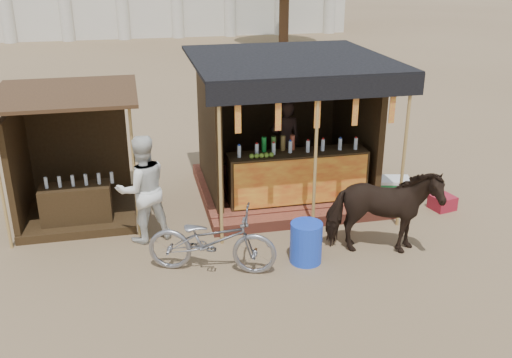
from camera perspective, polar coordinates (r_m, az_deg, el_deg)
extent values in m
plane|color=#846B4C|center=(8.52, 2.38, -10.84)|extent=(120.00, 120.00, 0.00)
cube|color=brown|center=(11.71, 2.76, -0.72)|extent=(3.40, 2.80, 0.22)
cube|color=brown|center=(10.36, 5.00, -3.99)|extent=(3.40, 0.35, 0.20)
cube|color=#322312|center=(10.64, 4.15, 0.27)|extent=(2.60, 0.55, 0.95)
cube|color=red|center=(10.39, 4.59, -0.29)|extent=(2.50, 0.02, 0.88)
cube|color=#322312|center=(12.42, 1.35, 7.26)|extent=(3.00, 0.12, 2.50)
cube|color=#322312|center=(10.96, -4.73, 5.20)|extent=(0.12, 2.50, 2.50)
cube|color=#322312|center=(11.73, 10.01, 6.05)|extent=(0.12, 2.50, 2.50)
cube|color=black|center=(10.78, 3.30, 11.94)|extent=(3.60, 3.60, 0.06)
cube|color=black|center=(9.15, 6.31, 8.91)|extent=(3.60, 0.06, 0.36)
cylinder|color=tan|center=(9.15, -3.60, 1.18)|extent=(0.06, 0.06, 2.75)
cylinder|color=tan|center=(9.51, 5.96, 1.92)|extent=(0.06, 0.06, 2.75)
cylinder|color=tan|center=(10.11, 14.61, 2.54)|extent=(0.06, 0.06, 2.75)
cube|color=red|center=(8.94, -1.82, 6.28)|extent=(0.10, 0.02, 0.55)
cube|color=red|center=(9.08, 2.24, 6.52)|extent=(0.10, 0.02, 0.55)
cube|color=red|center=(9.26, 6.16, 6.72)|extent=(0.10, 0.02, 0.55)
cube|color=red|center=(9.49, 9.91, 6.88)|extent=(0.10, 0.02, 0.55)
cube|color=red|center=(9.75, 13.48, 7.01)|extent=(0.10, 0.02, 0.55)
imported|color=black|center=(11.48, 2.94, 3.81)|extent=(0.65, 0.47, 1.66)
cube|color=#322312|center=(11.14, -17.14, -3.15)|extent=(2.00, 2.00, 0.15)
cube|color=#322312|center=(11.67, -17.39, 3.13)|extent=(1.90, 0.10, 2.10)
cube|color=#322312|center=(10.91, -22.65, 1.13)|extent=(0.10, 1.90, 2.10)
cube|color=#472D19|center=(10.32, -18.57, 8.14)|extent=(2.40, 2.40, 0.06)
cylinder|color=tan|center=(9.93, -24.22, -0.34)|extent=(0.05, 0.05, 2.35)
cylinder|color=tan|center=(9.69, -12.05, 0.66)|extent=(0.05, 0.05, 2.35)
cube|color=#322312|center=(10.55, -17.49, -2.68)|extent=(1.20, 0.50, 0.80)
imported|color=black|center=(9.31, 12.53, -3.21)|extent=(1.89, 1.21, 1.48)
imported|color=gray|center=(8.71, -4.45, -6.15)|extent=(2.09, 1.28, 1.04)
imported|color=white|center=(9.64, -11.27, -0.98)|extent=(1.05, 0.91, 1.85)
cylinder|color=blue|center=(9.06, 5.03, -6.34)|extent=(0.53, 0.53, 0.67)
cube|color=maroon|center=(11.45, 18.14, -2.24)|extent=(0.49, 0.47, 0.27)
cube|color=#1A7836|center=(11.57, 13.51, -1.14)|extent=(0.70, 0.55, 0.40)
cube|color=white|center=(11.48, 13.61, -0.08)|extent=(0.73, 0.58, 0.06)
cylinder|color=silver|center=(33.99, -23.76, 15.38)|extent=(0.70, 0.70, 3.60)
cylinder|color=silver|center=(33.58, -18.56, 16.00)|extent=(0.70, 0.70, 3.60)
cylinder|color=silver|center=(33.43, -13.25, 16.51)|extent=(0.70, 0.70, 3.60)
cylinder|color=silver|center=(33.56, -7.90, 16.88)|extent=(0.70, 0.70, 3.60)
cylinder|color=silver|center=(33.95, -2.63, 17.11)|extent=(0.70, 0.70, 3.60)
cylinder|color=silver|center=(34.60, 2.50, 17.20)|extent=(0.70, 0.70, 3.60)
cylinder|color=silver|center=(35.49, 7.40, 17.16)|extent=(0.70, 0.70, 3.60)
cylinder|color=#382314|center=(30.09, 2.83, 16.88)|extent=(0.50, 0.50, 4.00)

